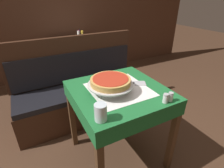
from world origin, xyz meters
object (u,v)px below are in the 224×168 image
pizza_server (132,83)px  pepper_shaker (170,97)px  pizza_pan_stand (110,84)px  condiment_caddy (80,36)px  salt_shaker (166,98)px  dining_table_rear (76,46)px  deep_dish_pizza (110,81)px  booth_bench (81,96)px  water_glass_near (101,112)px  dining_table_front (119,99)px

pizza_server → pepper_shaker: pepper_shaker is taller
pizza_pan_stand → pizza_server: (0.23, 0.03, -0.06)m
pizza_pan_stand → condiment_caddy: bearing=78.6°
salt_shaker → dining_table_rear: bearing=90.4°
pizza_pan_stand → pizza_server: bearing=7.9°
deep_dish_pizza → condiment_caddy: (0.38, 1.87, -0.04)m
booth_bench → pizza_pan_stand: bearing=-88.9°
pizza_pan_stand → condiment_caddy: 1.91m
dining_table_rear → pizza_pan_stand: bearing=-98.4°
dining_table_rear → deep_dish_pizza: 1.81m
pizza_pan_stand → pizza_server: size_ratio=1.41×
dining_table_rear → deep_dish_pizza: bearing=-98.4°
pizza_pan_stand → deep_dish_pizza: deep_dish_pizza is taller
pizza_server → pepper_shaker: (0.09, -0.37, 0.03)m
booth_bench → water_glass_near: bearing=-100.6°
dining_table_front → pizza_server: 0.19m
dining_table_rear → pepper_shaker: (0.06, -2.11, 0.13)m
dining_table_rear → booth_bench: bearing=-105.8°
booth_bench → pepper_shaker: (0.34, -1.12, 0.50)m
dining_table_front → pizza_pan_stand: (-0.08, 0.00, 0.16)m
dining_table_front → salt_shaker: size_ratio=10.61×
water_glass_near → dining_table_rear: bearing=76.9°
water_glass_near → salt_shaker: bearing=-4.6°
dining_table_front → salt_shaker: (0.20, -0.33, 0.13)m
water_glass_near → pizza_pan_stand: bearing=53.3°
booth_bench → salt_shaker: booth_bench is taller
pizza_server → condiment_caddy: bearing=85.5°
pepper_shaker → dining_table_rear: bearing=91.7°
pizza_pan_stand → salt_shaker: 0.44m
pizza_server → condiment_caddy: 1.84m
pizza_pan_stand → deep_dish_pizza: 0.03m
pepper_shaker → condiment_caddy: 2.20m
salt_shaker → condiment_caddy: 2.20m
dining_table_front → water_glass_near: bearing=-136.1°
pizza_server → salt_shaker: 0.37m
dining_table_rear → booth_bench: (-0.28, -0.99, -0.37)m
pizza_pan_stand → deep_dish_pizza: size_ratio=1.15×
dining_table_front → deep_dish_pizza: (-0.08, 0.00, 0.19)m
dining_table_rear → water_glass_near: (-0.48, -2.07, 0.15)m
water_glass_near → pepper_shaker: size_ratio=1.63×
dining_table_front → deep_dish_pizza: size_ratio=2.39×
dining_table_front → condiment_caddy: bearing=81.0°
dining_table_rear → pizza_server: size_ratio=3.10×
deep_dish_pizza → pizza_server: deep_dish_pizza is taller
deep_dish_pizza → water_glass_near: deep_dish_pizza is taller
pizza_pan_stand → water_glass_near: size_ratio=3.18×
pizza_pan_stand → water_glass_near: bearing=-126.7°
deep_dish_pizza → pepper_shaker: size_ratio=4.54×
dining_table_front → dining_table_rear: size_ratio=0.95×
pizza_pan_stand → water_glass_near: 0.37m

